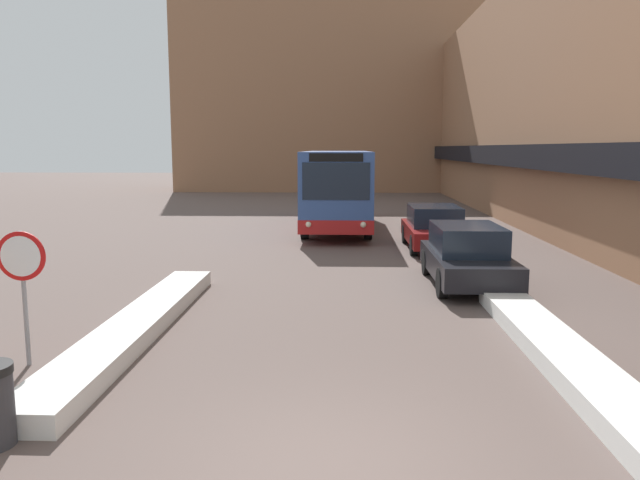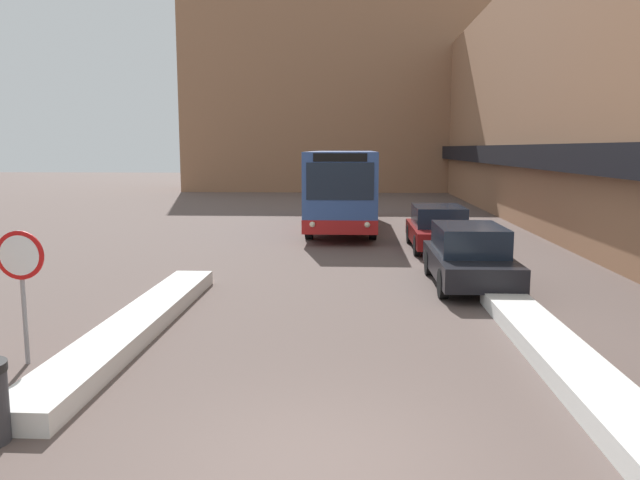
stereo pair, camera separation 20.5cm
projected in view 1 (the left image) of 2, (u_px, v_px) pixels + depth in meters
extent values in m
plane|color=brown|center=(327.00, 470.00, 6.56)|extent=(160.00, 160.00, 0.00)
cube|color=#996B4C|center=(554.00, 102.00, 29.12)|extent=(5.00, 60.00, 10.99)
cube|color=black|center=(493.00, 155.00, 29.58)|extent=(0.50, 60.00, 0.90)
cube|color=#996B4C|center=(342.00, 94.00, 50.44)|extent=(26.00, 8.00, 15.37)
cube|color=silver|center=(137.00, 325.00, 11.38)|extent=(0.90, 8.46, 0.32)
cube|color=silver|center=(571.00, 362.00, 9.39)|extent=(0.90, 8.71, 0.31)
cube|color=#335193|center=(337.00, 185.00, 26.03)|extent=(2.59, 10.07, 2.80)
cube|color=red|center=(337.00, 213.00, 26.19)|extent=(2.61, 10.09, 0.49)
cube|color=#192333|center=(337.00, 176.00, 25.97)|extent=(2.62, 9.26, 0.77)
cube|color=#192333|center=(336.00, 181.00, 20.98)|extent=(2.28, 0.03, 1.26)
cube|color=black|center=(336.00, 157.00, 20.86)|extent=(1.81, 0.03, 0.28)
sphere|color=#F2EAC6|center=(308.00, 224.00, 21.22)|extent=(0.20, 0.20, 0.20)
sphere|color=#F2EAC6|center=(363.00, 225.00, 21.15)|extent=(0.20, 0.20, 0.20)
cylinder|color=black|center=(305.00, 225.00, 23.18)|extent=(0.28, 1.02, 1.02)
cylinder|color=black|center=(368.00, 226.00, 23.09)|extent=(0.28, 1.02, 1.02)
cylinder|color=black|center=(313.00, 209.00, 29.35)|extent=(0.28, 1.02, 1.02)
cylinder|color=black|center=(363.00, 209.00, 29.26)|extent=(0.28, 1.02, 1.02)
cube|color=black|center=(467.00, 264.00, 15.29)|extent=(1.78, 4.23, 0.55)
cube|color=#192333|center=(467.00, 239.00, 15.31)|extent=(1.56, 2.33, 0.67)
cylinder|color=black|center=(514.00, 284.00, 13.99)|extent=(0.20, 0.68, 0.68)
cylinder|color=black|center=(442.00, 283.00, 14.05)|extent=(0.20, 0.68, 0.68)
cylinder|color=black|center=(488.00, 263.00, 16.59)|extent=(0.20, 0.68, 0.68)
cylinder|color=black|center=(427.00, 262.00, 16.65)|extent=(0.20, 0.68, 0.68)
cube|color=maroon|center=(434.00, 233.00, 20.85)|extent=(1.82, 4.28, 0.53)
cube|color=#192333|center=(434.00, 216.00, 20.87)|extent=(1.60, 2.35, 0.65)
cylinder|color=black|center=(467.00, 246.00, 19.54)|extent=(0.20, 0.66, 0.66)
cylinder|color=black|center=(414.00, 245.00, 19.60)|extent=(0.20, 0.66, 0.66)
cylinder|color=black|center=(452.00, 234.00, 22.16)|extent=(0.20, 0.66, 0.66)
cylinder|color=black|center=(405.00, 234.00, 22.22)|extent=(0.20, 0.66, 0.66)
cylinder|color=gray|center=(25.00, 299.00, 9.58)|extent=(0.07, 0.07, 2.11)
cylinder|color=red|center=(21.00, 256.00, 9.46)|extent=(0.76, 0.03, 0.76)
cylinder|color=white|center=(20.00, 256.00, 9.45)|extent=(0.62, 0.01, 0.62)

